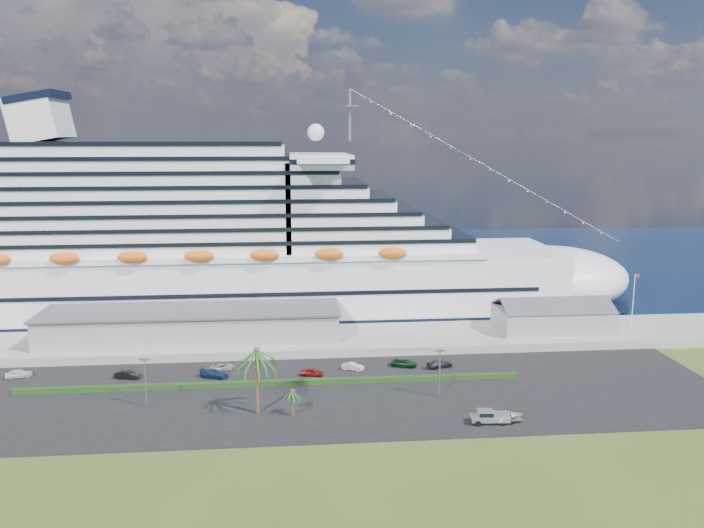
{
  "coord_description": "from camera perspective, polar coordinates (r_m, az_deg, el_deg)",
  "views": [
    {
      "loc": [
        -4.64,
        -99.18,
        43.56
      ],
      "look_at": [
        7.35,
        30.0,
        18.96
      ],
      "focal_mm": 35.0,
      "sensor_mm": 36.0,
      "label": 1
    }
  ],
  "objects": [
    {
      "name": "palm_short",
      "position": [
        109.22,
        -4.95,
        -10.73
      ],
      "size": [
        3.53,
        3.53,
        4.56
      ],
      "color": "#47301E",
      "rests_on": "ground"
    },
    {
      "name": "boat_trailer",
      "position": [
        109.96,
        12.75,
        -12.18
      ],
      "size": [
        5.78,
        3.66,
        1.67
      ],
      "color": "gray",
      "rests_on": "asphalt_lot"
    },
    {
      "name": "lamp_post_right",
      "position": [
        116.42,
        7.3,
        -8.52
      ],
      "size": [
        1.6,
        0.35,
        8.27
      ],
      "color": "gray",
      "rests_on": "asphalt_lot"
    },
    {
      "name": "terminal_building",
      "position": [
        145.84,
        -13.18,
        -4.88
      ],
      "size": [
        61.0,
        15.0,
        6.3
      ],
      "color": "gray",
      "rests_on": "wharf"
    },
    {
      "name": "lamp_post_left",
      "position": [
        116.16,
        -16.8,
        -8.95
      ],
      "size": [
        1.6,
        0.35,
        8.27
      ],
      "color": "gray",
      "rests_on": "asphalt_lot"
    },
    {
      "name": "water",
      "position": [
        233.32,
        -4.07,
        -0.05
      ],
      "size": [
        420.0,
        160.0,
        0.02
      ],
      "primitive_type": "cube",
      "color": "#0A1D30",
      "rests_on": "ground"
    },
    {
      "name": "ground",
      "position": [
        108.42,
        -2.47,
        -12.96
      ],
      "size": [
        420.0,
        420.0,
        0.0
      ],
      "primitive_type": "plane",
      "color": "#39521B",
      "rests_on": "ground"
    },
    {
      "name": "parked_car_2",
      "position": [
        131.64,
        -10.71,
        -8.43
      ],
      "size": [
        5.15,
        3.77,
        1.3
      ],
      "primitive_type": "imported",
      "rotation": [
        0.0,
        0.0,
        1.96
      ],
      "color": "#A0A5A9",
      "rests_on": "asphalt_lot"
    },
    {
      "name": "cruise_ship",
      "position": [
        166.23,
        -11.07,
        1.24
      ],
      "size": [
        191.0,
        38.0,
        54.0
      ],
      "color": "silver",
      "rests_on": "ground"
    },
    {
      "name": "parked_car_3",
      "position": [
        128.26,
        -11.4,
        -8.93
      ],
      "size": [
        5.59,
        3.81,
        1.5
      ],
      "primitive_type": "imported",
      "rotation": [
        0.0,
        0.0,
        1.21
      ],
      "color": "#15264C",
      "rests_on": "asphalt_lot"
    },
    {
      "name": "parked_car_0",
      "position": [
        139.56,
        -25.97,
        -8.19
      ],
      "size": [
        4.9,
        3.23,
        1.55
      ],
      "primitive_type": "imported",
      "rotation": [
        0.0,
        0.0,
        1.91
      ],
      "color": "white",
      "rests_on": "asphalt_lot"
    },
    {
      "name": "palm_tall",
      "position": [
        108.88,
        -7.93,
        -7.76
      ],
      "size": [
        8.82,
        8.82,
        11.13
      ],
      "color": "#47301E",
      "rests_on": "ground"
    },
    {
      "name": "parked_car_5",
      "position": [
        129.66,
        0.06,
        -8.52
      ],
      "size": [
        4.34,
        2.92,
        1.35
      ],
      "primitive_type": "imported",
      "rotation": [
        0.0,
        0.0,
        1.17
      ],
      "color": "silver",
      "rests_on": "asphalt_lot"
    },
    {
      "name": "flagpole",
      "position": [
        161.84,
        22.36,
        -2.68
      ],
      "size": [
        1.08,
        0.16,
        12.0
      ],
      "color": "silver",
      "rests_on": "wharf"
    },
    {
      "name": "asphalt_lot",
      "position": [
        118.54,
        -2.74,
        -10.8
      ],
      "size": [
        140.0,
        38.0,
        0.12
      ],
      "primitive_type": "cube",
      "color": "black",
      "rests_on": "ground"
    },
    {
      "name": "parked_car_4",
      "position": [
        126.94,
        -3.36,
        -8.95
      ],
      "size": [
        4.35,
        2.25,
        1.42
      ],
      "primitive_type": "imported",
      "rotation": [
        0.0,
        0.0,
        1.43
      ],
      "color": "maroon",
      "rests_on": "asphalt_lot"
    },
    {
      "name": "parked_car_7",
      "position": [
        132.03,
        7.29,
        -8.23
      ],
      "size": [
        5.42,
        3.5,
        1.46
      ],
      "primitive_type": "imported",
      "rotation": [
        0.0,
        0.0,
        1.89
      ],
      "color": "#232228",
      "rests_on": "asphalt_lot"
    },
    {
      "name": "pickup_truck",
      "position": [
        109.11,
        11.33,
        -12.29
      ],
      "size": [
        6.08,
        2.62,
        2.09
      ],
      "color": "black",
      "rests_on": "asphalt_lot"
    },
    {
      "name": "hedge",
      "position": [
        122.98,
        -6.63,
        -9.8
      ],
      "size": [
        88.0,
        1.1,
        0.9
      ],
      "primitive_type": "cube",
      "color": "black",
      "rests_on": "asphalt_lot"
    },
    {
      "name": "parked_car_6",
      "position": [
        131.91,
        4.34,
        -8.21
      ],
      "size": [
        5.42,
        3.68,
        1.38
      ],
      "primitive_type": "imported",
      "rotation": [
        0.0,
        0.0,
        1.26
      ],
      "color": "black",
      "rests_on": "asphalt_lot"
    },
    {
      "name": "port_shed",
      "position": [
        155.28,
        16.33,
        -4.32
      ],
      "size": [
        24.0,
        12.31,
        7.37
      ],
      "color": "gray",
      "rests_on": "wharf"
    },
    {
      "name": "parked_car_1",
      "position": [
        131.75,
        -18.15,
        -8.72
      ],
      "size": [
        4.89,
        2.68,
        1.53
      ],
      "primitive_type": "imported",
      "rotation": [
        0.0,
        0.0,
        1.33
      ],
      "color": "black",
      "rests_on": "asphalt_lot"
    },
    {
      "name": "wharf",
      "position": [
        145.64,
        -3.27,
        -6.31
      ],
      "size": [
        240.0,
        20.0,
        1.8
      ],
      "primitive_type": "cube",
      "color": "gray",
      "rests_on": "ground"
    }
  ]
}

